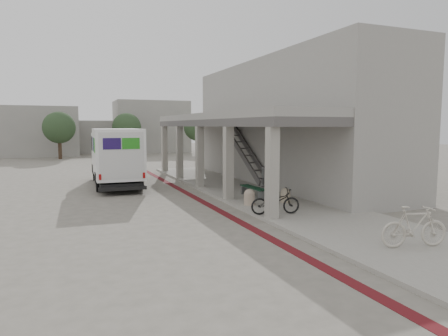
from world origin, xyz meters
name	(u,v)px	position (x,y,z in m)	size (l,w,h in m)	color
ground	(186,207)	(0.00, 0.00, 0.00)	(120.00, 120.00, 0.00)	#666157
bike_lane_stripe	(195,197)	(1.00, 2.00, 0.01)	(0.35, 40.00, 0.01)	#561116
sidewalk	(271,199)	(4.00, 0.00, 0.06)	(4.40, 28.00, 0.12)	gray
transit_building	(278,125)	(6.83, 4.50, 3.40)	(7.60, 17.00, 7.00)	gray
distant_backdrop	(79,131)	(-2.84, 35.89, 2.70)	(28.00, 10.00, 6.50)	gray
tree_left	(59,128)	(-5.00, 28.00, 3.18)	(3.20, 3.20, 4.80)	#38281C
tree_mid	(127,127)	(2.00, 30.00, 3.18)	(3.20, 3.20, 4.80)	#38281C
tree_right	(197,127)	(10.00, 29.00, 3.18)	(3.20, 3.20, 4.80)	#38281C
fedex_truck	(116,155)	(-1.94, 7.34, 1.71)	(2.60, 7.58, 3.20)	black
bench	(253,190)	(3.36, 0.54, 0.44)	(0.49, 1.93, 0.45)	slate
bollard_near	(285,195)	(4.02, -1.20, 0.43)	(0.41, 0.41, 0.62)	gray
bollard_far	(249,197)	(2.36, -1.13, 0.45)	(0.44, 0.44, 0.66)	tan
utility_cabinet	(268,178)	(5.00, 2.19, 0.68)	(0.51, 0.67, 1.12)	gray
bicycle_black	(275,201)	(2.50, -3.05, 0.60)	(0.64, 1.82, 0.96)	black
bicycle_cream	(414,227)	(3.96, -7.97, 0.69)	(0.53, 1.88, 1.13)	beige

